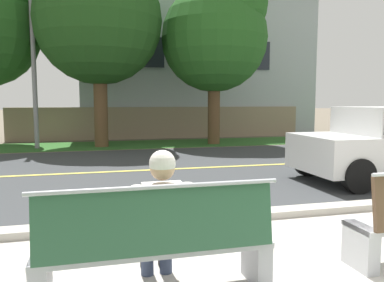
{
  "coord_description": "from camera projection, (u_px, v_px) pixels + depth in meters",
  "views": [
    {
      "loc": [
        -1.95,
        -2.56,
        1.66
      ],
      "look_at": [
        -0.39,
        3.56,
        1.0
      ],
      "focal_mm": 35.9,
      "sensor_mm": 36.0,
      "label": 1
    }
  ],
  "objects": [
    {
      "name": "shade_tree_left",
      "position": [
        103.0,
        11.0,
        13.42
      ],
      "size": [
        4.48,
        4.48,
        7.39
      ],
      "color": "brown",
      "rests_on": "ground_plane"
    },
    {
      "name": "street_asphalt",
      "position": [
        178.0,
        169.0,
        9.39
      ],
      "size": [
        52.0,
        8.0,
        0.01
      ],
      "primitive_type": "cube",
      "color": "#383A3D",
      "rests_on": "ground_plane"
    },
    {
      "name": "streetlamp",
      "position": [
        33.0,
        31.0,
        13.2
      ],
      "size": [
        0.24,
        2.1,
        7.12
      ],
      "color": "gray",
      "rests_on": "ground_plane"
    },
    {
      "name": "sidewalk_pavement",
      "position": [
        319.0,
        282.0,
        3.51
      ],
      "size": [
        44.0,
        3.6,
        0.01
      ],
      "primitive_type": "cube",
      "color": "#B7B2A8",
      "rests_on": "ground_plane"
    },
    {
      "name": "seated_person_white",
      "position": [
        161.0,
        214.0,
        3.34
      ],
      "size": [
        0.52,
        0.68,
        1.25
      ],
      "color": "#333D56",
      "rests_on": "ground_plane"
    },
    {
      "name": "garden_wall",
      "position": [
        163.0,
        123.0,
        17.16
      ],
      "size": [
        13.0,
        0.36,
        1.4
      ],
      "primitive_type": "cube",
      "color": "gray",
      "rests_on": "ground_plane"
    },
    {
      "name": "far_verge_grass",
      "position": [
        147.0,
        144.0,
        14.78
      ],
      "size": [
        48.0,
        2.8,
        0.02
      ],
      "primitive_type": "cube",
      "color": "#2D6026",
      "rests_on": "ground_plane"
    },
    {
      "name": "curb_edge",
      "position": [
        240.0,
        216.0,
        5.38
      ],
      "size": [
        44.0,
        0.3,
        0.11
      ],
      "primitive_type": "cube",
      "color": "#ADA89E",
      "rests_on": "ground_plane"
    },
    {
      "name": "road_centre_line",
      "position": [
        178.0,
        169.0,
        9.38
      ],
      "size": [
        48.0,
        0.14,
        0.01
      ],
      "primitive_type": "cube",
      "color": "#E0CC4C",
      "rests_on": "ground_plane"
    },
    {
      "name": "bench_left",
      "position": [
        157.0,
        246.0,
        3.18
      ],
      "size": [
        1.99,
        0.48,
        1.01
      ],
      "color": "#9EA0A8",
      "rests_on": "ground_plane"
    },
    {
      "name": "house_across_street",
      "position": [
        190.0,
        61.0,
        20.43
      ],
      "size": [
        12.1,
        6.91,
        7.47
      ],
      "color": "#A3ADB2",
      "rests_on": "ground_plane"
    },
    {
      "name": "shade_tree_centre",
      "position": [
        218.0,
        31.0,
        14.43
      ],
      "size": [
        4.01,
        4.01,
        6.62
      ],
      "color": "brown",
      "rests_on": "ground_plane"
    },
    {
      "name": "ground_plane",
      "position": [
        167.0,
        160.0,
        10.83
      ],
      "size": [
        140.0,
        140.0,
        0.0
      ],
      "primitive_type": "plane",
      "color": "#665B4C"
    }
  ]
}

